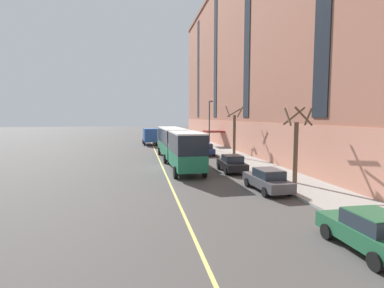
{
  "coord_description": "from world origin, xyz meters",
  "views": [
    {
      "loc": [
        -2.68,
        -29.63,
        5.07
      ],
      "look_at": [
        3.44,
        5.57,
        1.8
      ],
      "focal_mm": 28.0,
      "sensor_mm": 36.0,
      "label": 1
    }
  ],
  "objects_px": {
    "parked_car_navy_3": "(205,149)",
    "street_tree_mid_block": "(234,131)",
    "parked_car_navy_6": "(182,137)",
    "parked_car_silver_4": "(191,143)",
    "street_tree_near_corner": "(296,143)",
    "box_truck": "(150,136)",
    "street_lamp": "(210,120)",
    "parked_car_green_2": "(371,232)",
    "city_bus": "(176,144)",
    "parked_car_darkgray_5": "(267,180)",
    "parked_car_champagne_1": "(186,140)",
    "parked_car_black_0": "(232,163)"
  },
  "relations": [
    {
      "from": "parked_car_green_2",
      "to": "street_lamp",
      "type": "bearing_deg",
      "value": 87.07
    },
    {
      "from": "parked_car_silver_4",
      "to": "parked_car_navy_6",
      "type": "distance_m",
      "value": 12.48
    },
    {
      "from": "street_lamp",
      "to": "box_truck",
      "type": "bearing_deg",
      "value": 127.84
    },
    {
      "from": "parked_car_darkgray_5",
      "to": "parked_car_navy_6",
      "type": "height_order",
      "value": "same"
    },
    {
      "from": "parked_car_green_2",
      "to": "parked_car_champagne_1",
      "type": "bearing_deg",
      "value": 90.06
    },
    {
      "from": "city_bus",
      "to": "parked_car_black_0",
      "type": "distance_m",
      "value": 7.5
    },
    {
      "from": "parked_car_darkgray_5",
      "to": "street_tree_near_corner",
      "type": "height_order",
      "value": "street_tree_near_corner"
    },
    {
      "from": "parked_car_champagne_1",
      "to": "street_tree_mid_block",
      "type": "height_order",
      "value": "street_tree_mid_block"
    },
    {
      "from": "parked_car_champagne_1",
      "to": "parked_car_green_2",
      "type": "relative_size",
      "value": 1.06
    },
    {
      "from": "parked_car_champagne_1",
      "to": "street_lamp",
      "type": "xyz_separation_m",
      "value": [
        1.77,
        -11.6,
        3.79
      ]
    },
    {
      "from": "parked_car_black_0",
      "to": "parked_car_darkgray_5",
      "type": "xyz_separation_m",
      "value": [
        0.21,
        -7.35,
        -0.0
      ]
    },
    {
      "from": "street_tree_mid_block",
      "to": "parked_car_darkgray_5",
      "type": "bearing_deg",
      "value": -99.93
    },
    {
      "from": "parked_car_navy_3",
      "to": "box_truck",
      "type": "distance_m",
      "value": 17.13
    },
    {
      "from": "city_bus",
      "to": "parked_car_black_0",
      "type": "height_order",
      "value": "city_bus"
    },
    {
      "from": "parked_car_silver_4",
      "to": "city_bus",
      "type": "bearing_deg",
      "value": -105.05
    },
    {
      "from": "street_tree_mid_block",
      "to": "parked_car_green_2",
      "type": "bearing_deg",
      "value": -96.43
    },
    {
      "from": "parked_car_black_0",
      "to": "street_lamp",
      "type": "xyz_separation_m",
      "value": [
        1.89,
        17.03,
        3.79
      ]
    },
    {
      "from": "box_truck",
      "to": "parked_car_navy_6",
      "type": "bearing_deg",
      "value": 46.22
    },
    {
      "from": "parked_car_champagne_1",
      "to": "box_truck",
      "type": "xyz_separation_m",
      "value": [
        -6.69,
        -0.71,
        0.91
      ]
    },
    {
      "from": "city_bus",
      "to": "parked_car_green_2",
      "type": "relative_size",
      "value": 4.42
    },
    {
      "from": "parked_car_champagne_1",
      "to": "parked_car_silver_4",
      "type": "xyz_separation_m",
      "value": [
        -0.05,
        -6.08,
        -0.0
      ]
    },
    {
      "from": "parked_car_navy_6",
      "to": "street_lamp",
      "type": "xyz_separation_m",
      "value": [
        1.65,
        -18.0,
        3.79
      ]
    },
    {
      "from": "parked_car_champagne_1",
      "to": "parked_car_navy_6",
      "type": "relative_size",
      "value": 1.01
    },
    {
      "from": "street_lamp",
      "to": "parked_car_green_2",
      "type": "bearing_deg",
      "value": -92.93
    },
    {
      "from": "box_truck",
      "to": "street_tree_mid_block",
      "type": "bearing_deg",
      "value": -63.22
    },
    {
      "from": "city_bus",
      "to": "parked_car_navy_3",
      "type": "bearing_deg",
      "value": 54.14
    },
    {
      "from": "city_bus",
      "to": "parked_car_darkgray_5",
      "type": "xyz_separation_m",
      "value": [
        4.62,
        -13.25,
        -1.37
      ]
    },
    {
      "from": "parked_car_silver_4",
      "to": "parked_car_black_0",
      "type": "bearing_deg",
      "value": -90.16
    },
    {
      "from": "box_truck",
      "to": "street_lamp",
      "type": "xyz_separation_m",
      "value": [
        8.46,
        -10.89,
        2.88
      ]
    },
    {
      "from": "parked_car_silver_4",
      "to": "parked_car_darkgray_5",
      "type": "bearing_deg",
      "value": -89.72
    },
    {
      "from": "parked_car_navy_3",
      "to": "box_truck",
      "type": "height_order",
      "value": "box_truck"
    },
    {
      "from": "box_truck",
      "to": "parked_car_darkgray_5",
      "type": "bearing_deg",
      "value": -79.11
    },
    {
      "from": "street_tree_near_corner",
      "to": "street_tree_mid_block",
      "type": "height_order",
      "value": "street_tree_mid_block"
    },
    {
      "from": "parked_car_navy_3",
      "to": "street_lamp",
      "type": "distance_m",
      "value": 6.4
    },
    {
      "from": "parked_car_silver_4",
      "to": "street_tree_near_corner",
      "type": "bearing_deg",
      "value": -83.92
    },
    {
      "from": "parked_car_champagne_1",
      "to": "parked_car_darkgray_5",
      "type": "relative_size",
      "value": 0.96
    },
    {
      "from": "parked_car_silver_4",
      "to": "parked_car_champagne_1",
      "type": "bearing_deg",
      "value": 89.51
    },
    {
      "from": "parked_car_navy_6",
      "to": "parked_car_navy_3",
      "type": "bearing_deg",
      "value": -90.29
    },
    {
      "from": "parked_car_navy_3",
      "to": "street_tree_near_corner",
      "type": "distance_m",
      "value": 18.41
    },
    {
      "from": "parked_car_champagne_1",
      "to": "parked_car_darkgray_5",
      "type": "distance_m",
      "value": 35.98
    },
    {
      "from": "city_bus",
      "to": "parked_car_darkgray_5",
      "type": "bearing_deg",
      "value": -70.77
    },
    {
      "from": "parked_car_black_0",
      "to": "parked_car_navy_3",
      "type": "height_order",
      "value": "same"
    },
    {
      "from": "parked_car_navy_3",
      "to": "street_tree_mid_block",
      "type": "relative_size",
      "value": 0.68
    },
    {
      "from": "parked_car_green_2",
      "to": "parked_car_darkgray_5",
      "type": "height_order",
      "value": "same"
    },
    {
      "from": "parked_car_navy_6",
      "to": "city_bus",
      "type": "bearing_deg",
      "value": -99.07
    },
    {
      "from": "parked_car_silver_4",
      "to": "street_lamp",
      "type": "bearing_deg",
      "value": -71.7
    },
    {
      "from": "parked_car_navy_3",
      "to": "parked_car_silver_4",
      "type": "xyz_separation_m",
      "value": [
        -0.06,
        10.37,
        0.0
      ]
    },
    {
      "from": "parked_car_black_0",
      "to": "box_truck",
      "type": "bearing_deg",
      "value": 103.25
    },
    {
      "from": "parked_car_champagne_1",
      "to": "street_tree_mid_block",
      "type": "relative_size",
      "value": 0.72
    },
    {
      "from": "parked_car_navy_3",
      "to": "street_tree_near_corner",
      "type": "bearing_deg",
      "value": -80.66
    }
  ]
}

